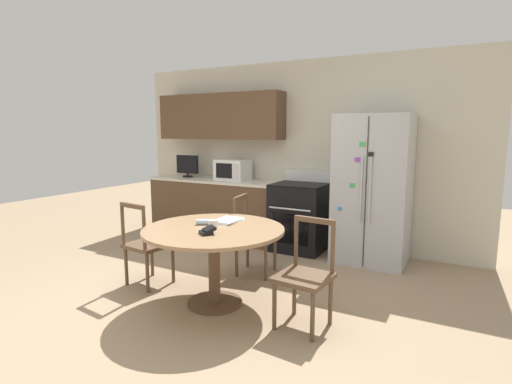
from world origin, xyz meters
The scene contains 15 objects.
ground_plane centered at (0.00, 0.00, 0.00)m, with size 14.00×14.00×0.00m, color #9E8466.
back_wall centered at (-0.30, 2.59, 1.44)m, with size 5.20×0.44×2.60m.
kitchen_counter centered at (-1.17, 2.29, 0.45)m, with size 2.09×0.64×0.90m.
refrigerator centered at (1.21, 2.23, 0.91)m, with size 0.86×0.73×1.83m.
oven_range centered at (0.24, 2.26, 0.47)m, with size 0.70×0.68×1.08m.
microwave centered at (-0.87, 2.31, 1.05)m, with size 0.47×0.36×0.31m.
countertop_tv centered at (-1.70, 2.30, 1.09)m, with size 0.39×0.16×0.35m.
dining_table centered at (0.21, 0.24, 0.61)m, with size 1.31×1.31×0.74m.
dining_chair_left centered at (-0.69, 0.30, 0.43)m, with size 0.47×0.47×0.90m.
dining_chair_right centered at (1.12, 0.25, 0.43)m, with size 0.46×0.46×0.90m.
dining_chair_far centered at (0.14, 1.14, 0.43)m, with size 0.48×0.48×0.90m.
candle_glass centered at (0.21, 0.24, 0.77)m, with size 0.09×0.09×0.08m.
folded_napkin centered at (0.06, 0.31, 0.77)m, with size 0.16×0.12×0.05m.
wallet centered at (0.29, 0.04, 0.77)m, with size 0.17×0.17×0.07m.
mail_stack centered at (0.19, 0.53, 0.75)m, with size 0.26×0.33×0.02m.
Camera 1 is at (2.28, -2.72, 1.63)m, focal length 28.00 mm.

